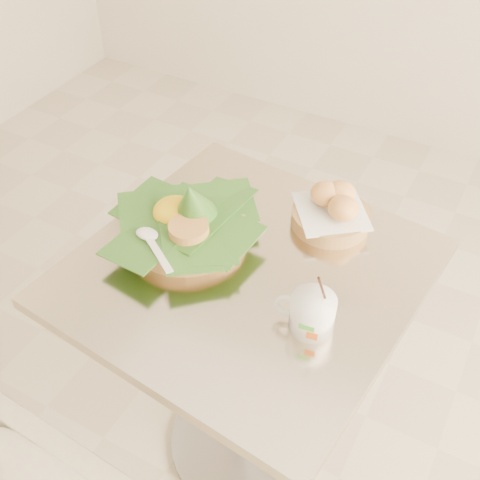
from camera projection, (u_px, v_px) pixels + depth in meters
The scene contains 5 objects.
floor at pixel (205, 411), 1.89m from camera, with size 3.60×3.60×0.00m, color beige.
cafe_table at pixel (246, 332), 1.45m from camera, with size 0.77×0.77×0.75m.
rice_basket at pixel (186, 221), 1.35m from camera, with size 0.33×0.33×0.17m.
bread_basket at pixel (333, 210), 1.39m from camera, with size 0.22×0.22×0.09m.
coffee_mug at pixel (311, 312), 1.16m from camera, with size 0.12×0.09×0.15m.
Camera 1 is at (0.58, -0.84, 1.68)m, focal length 45.00 mm.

